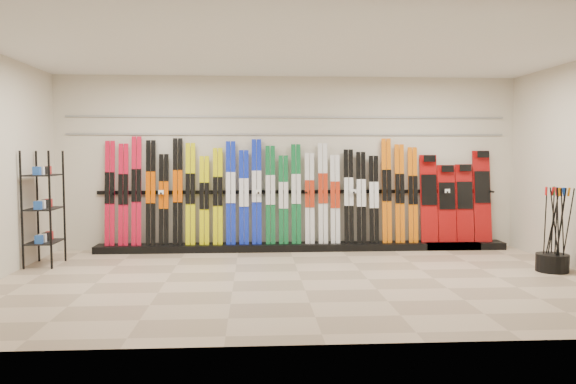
{
  "coord_description": "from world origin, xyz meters",
  "views": [
    {
      "loc": [
        -0.63,
        -7.28,
        1.68
      ],
      "look_at": [
        -0.11,
        1.0,
        1.1
      ],
      "focal_mm": 35.0,
      "sensor_mm": 36.0,
      "label": 1
    }
  ],
  "objects": [
    {
      "name": "pole_bin",
      "position": [
        3.6,
        0.33,
        0.12
      ],
      "size": [
        0.45,
        0.45,
        0.25
      ],
      "primitive_type": "cylinder",
      "color": "black",
      "rests_on": "floor"
    },
    {
      "name": "ski_poles",
      "position": [
        3.63,
        0.3,
        0.61
      ],
      "size": [
        0.33,
        0.38,
        1.18
      ],
      "color": "black",
      "rests_on": "pole_bin"
    },
    {
      "name": "slatwall_rail_0",
      "position": [
        0.0,
        2.48,
        2.0
      ],
      "size": [
        7.6,
        0.02,
        0.03
      ],
      "primitive_type": "cube",
      "color": "gray",
      "rests_on": "back_wall"
    },
    {
      "name": "back_wall",
      "position": [
        0.0,
        2.5,
        1.5
      ],
      "size": [
        8.0,
        0.0,
        8.0
      ],
      "primitive_type": "plane",
      "rotation": [
        1.57,
        0.0,
        0.0
      ],
      "color": "beige",
      "rests_on": "floor"
    },
    {
      "name": "floor",
      "position": [
        0.0,
        0.0,
        0.0
      ],
      "size": [
        8.0,
        8.0,
        0.0
      ],
      "primitive_type": "plane",
      "color": "gray",
      "rests_on": "ground"
    },
    {
      "name": "snowboards",
      "position": [
        2.94,
        2.35,
        0.85
      ],
      "size": [
        1.26,
        0.25,
        1.6
      ],
      "color": "#990C0C",
      "rests_on": "ski_rack_base"
    },
    {
      "name": "accessory_rack",
      "position": [
        -3.75,
        1.24,
        0.86
      ],
      "size": [
        0.4,
        0.6,
        1.71
      ],
      "primitive_type": "cube",
      "color": "black",
      "rests_on": "floor"
    },
    {
      "name": "slatwall_rail_1",
      "position": [
        0.0,
        2.48,
        2.3
      ],
      "size": [
        7.6,
        0.02,
        0.03
      ],
      "primitive_type": "cube",
      "color": "gray",
      "rests_on": "back_wall"
    },
    {
      "name": "ceiling",
      "position": [
        0.0,
        0.0,
        3.0
      ],
      "size": [
        8.0,
        8.0,
        0.0
      ],
      "primitive_type": "plane",
      "rotation": [
        3.14,
        0.0,
        0.0
      ],
      "color": "silver",
      "rests_on": "back_wall"
    },
    {
      "name": "ski_rack_base",
      "position": [
        0.22,
        2.28,
        0.06
      ],
      "size": [
        8.0,
        0.4,
        0.12
      ],
      "primitive_type": "cube",
      "color": "black",
      "rests_on": "floor"
    },
    {
      "name": "skis",
      "position": [
        -0.48,
        2.32,
        0.96
      ],
      "size": [
        5.37,
        0.21,
        1.84
      ],
      "color": "red",
      "rests_on": "ski_rack_base"
    }
  ]
}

